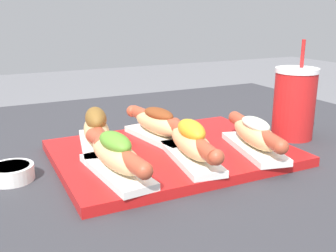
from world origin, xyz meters
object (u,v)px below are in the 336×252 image
object	(u,v)px
hot_dog_1	(193,142)
hot_dog_2	(255,135)
drink_cup	(294,103)
hot_dog_4	(157,124)
hot_dog_0	(116,155)
sauce_bowl	(11,172)
serving_tray	(172,153)
hot_dog_3	(96,130)

from	to	relation	value
hot_dog_1	hot_dog_2	bearing A→B (deg)	-3.51
hot_dog_2	drink_cup	xyz separation A→B (m)	(0.17, 0.08, 0.03)
hot_dog_1	hot_dog_4	distance (m)	0.14
hot_dog_0	sauce_bowl	distance (m)	0.18
sauce_bowl	drink_cup	distance (m)	0.60
hot_dog_4	hot_dog_0	bearing A→B (deg)	-134.48
serving_tray	hot_dog_3	bearing A→B (deg)	152.62
hot_dog_3	hot_dog_4	world-z (taller)	hot_dog_3
hot_dog_4	sauce_bowl	size ratio (longest dim) A/B	2.95
drink_cup	serving_tray	bearing A→B (deg)	178.85
sauce_bowl	drink_cup	world-z (taller)	drink_cup
hot_dog_1	drink_cup	distance (m)	0.30
hot_dog_3	drink_cup	bearing A→B (deg)	-9.74
serving_tray	hot_dog_1	size ratio (longest dim) A/B	2.01
hot_dog_4	drink_cup	size ratio (longest dim) A/B	1.01
serving_tray	drink_cup	bearing A→B (deg)	-1.15
hot_dog_2	hot_dog_3	xyz separation A→B (m)	(-0.26, 0.15, 0.00)
serving_tray	sauce_bowl	xyz separation A→B (m)	(-0.29, 0.02, 0.01)
hot_dog_3	hot_dog_2	bearing A→B (deg)	-29.48
drink_cup	sauce_bowl	bearing A→B (deg)	177.44
serving_tray	hot_dog_4	size ratio (longest dim) A/B	2.02
hot_dog_2	hot_dog_3	size ratio (longest dim) A/B	0.99
hot_dog_1	drink_cup	bearing A→B (deg)	12.87
serving_tray	hot_dog_0	size ratio (longest dim) A/B	2.00
hot_dog_0	hot_dog_1	bearing A→B (deg)	0.32
hot_dog_0	hot_dog_4	xyz separation A→B (m)	(0.14, 0.14, -0.00)
hot_dog_2	sauce_bowl	size ratio (longest dim) A/B	2.92
hot_dog_1	hot_dog_4	size ratio (longest dim) A/B	1.00
hot_dog_4	drink_cup	bearing A→B (deg)	-12.83
serving_tray	hot_dog_0	world-z (taller)	hot_dog_0
serving_tray	hot_dog_3	size ratio (longest dim) A/B	2.03
hot_dog_1	hot_dog_3	bearing A→B (deg)	133.50
hot_dog_0	hot_dog_4	world-z (taller)	hot_dog_0
hot_dog_0	sauce_bowl	world-z (taller)	hot_dog_0
hot_dog_3	hot_dog_4	bearing A→B (deg)	-2.05
serving_tray	hot_dog_0	xyz separation A→B (m)	(-0.14, -0.07, 0.04)
hot_dog_0	hot_dog_2	xyz separation A→B (m)	(0.27, -0.01, -0.00)
hot_dog_0	drink_cup	size ratio (longest dim) A/B	1.01
hot_dog_0	hot_dog_3	size ratio (longest dim) A/B	1.01
hot_dog_3	hot_dog_4	distance (m)	0.13
hot_dog_1	drink_cup	size ratio (longest dim) A/B	1.01
hot_dog_1	sauce_bowl	world-z (taller)	hot_dog_1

